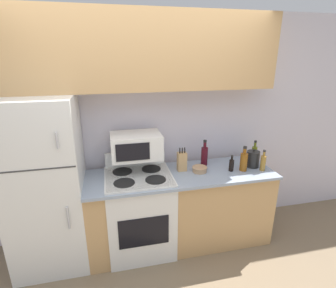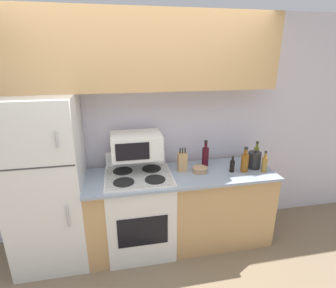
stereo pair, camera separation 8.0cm
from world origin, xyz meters
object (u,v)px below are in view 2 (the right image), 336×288
bowl (200,169)px  bottle_whiskey (245,162)px  knife_block (182,162)px  bottle_vinegar (264,164)px  refrigerator (47,184)px  bottle_soy_sauce (232,166)px  microwave (136,145)px  bottle_wine_red (205,156)px  bottle_olive_oil (256,154)px  stove (140,211)px  kettle (254,160)px

bowl → bottle_whiskey: 0.49m
knife_block → bottle_vinegar: size_ratio=1.11×
refrigerator → bottle_soy_sauce: refrigerator is taller
microwave → bottle_vinegar: bearing=-10.3°
bottle_vinegar → bottle_wine_red: (-0.57, 0.29, 0.02)m
bottle_soy_sauce → bottle_vinegar: 0.35m
refrigerator → bottle_vinegar: 2.27m
bottle_olive_oil → bottle_whiskey: bottle_whiskey is taller
bowl → bottle_vinegar: bottle_vinegar is taller
knife_block → bottle_wine_red: bearing=17.0°
knife_block → bottle_wine_red: size_ratio=0.89×
microwave → bowl: microwave is taller
stove → bottle_olive_oil: bottle_olive_oil is taller
bottle_wine_red → bottle_olive_oil: (0.61, -0.04, -0.02)m
bowl → kettle: 0.63m
microwave → bottle_wine_red: microwave is taller
kettle → bottle_soy_sauce: bearing=-170.1°
refrigerator → bottle_vinegar: refrigerator is taller
bottle_soy_sauce → bottle_vinegar: (0.34, -0.07, 0.02)m
bowl → bottle_olive_oil: bottle_olive_oil is taller
bottle_wine_red → bottle_olive_oil: size_ratio=1.15×
stove → kettle: (1.30, -0.01, 0.51)m
stove → knife_block: bearing=8.0°
microwave → bottle_soy_sauce: 1.06m
bowl → stove: bearing=179.1°
microwave → bottle_olive_oil: 1.41m
bottle_soy_sauce → microwave: bearing=170.1°
bottle_vinegar → knife_block: bearing=166.9°
bowl → microwave: bearing=169.5°
refrigerator → bottle_whiskey: size_ratio=6.26×
refrigerator → bottle_whiskey: bearing=-3.5°
bowl → bottle_whiskey: bottle_whiskey is taller
stove → microwave: 0.74m
stove → bottle_whiskey: bottle_whiskey is taller
bowl → bottle_whiskey: bearing=-9.0°
bottle_vinegar → kettle: size_ratio=1.15×
stove → bottle_vinegar: 1.45m
kettle → bowl: bearing=179.6°
knife_block → bottle_vinegar: bearing=-13.1°
stove → bottle_whiskey: bearing=-4.3°
bowl → bottle_olive_oil: size_ratio=0.64×
bottle_soy_sauce → bottle_whiskey: 0.14m
bottle_olive_oil → bottle_whiskey: 0.33m
stove → refrigerator: bearing=177.6°
stove → kettle: size_ratio=5.09×
stove → knife_block: (0.49, 0.07, 0.52)m
bottle_whiskey → kettle: bottle_whiskey is taller
bottle_soy_sauce → bottle_whiskey: (0.13, -0.02, 0.04)m
refrigerator → bottle_wine_red: 1.70m
microwave → bowl: size_ratio=3.13×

